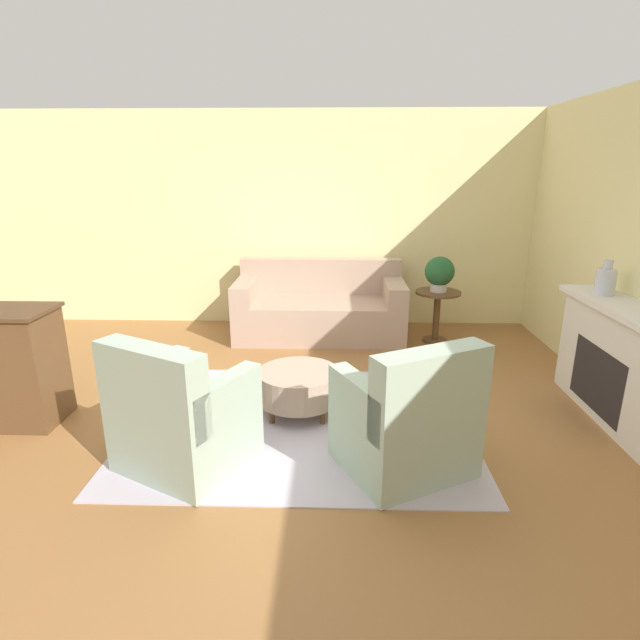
# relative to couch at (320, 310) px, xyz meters

# --- Properties ---
(ground_plane) EXTENTS (16.00, 16.00, 0.00)m
(ground_plane) POSITION_rel_couch_xyz_m (-0.09, -2.35, -0.34)
(ground_plane) COLOR #996638
(wall_back) EXTENTS (9.84, 0.12, 2.80)m
(wall_back) POSITION_rel_couch_xyz_m (-0.09, 0.63, 1.06)
(wall_back) COLOR beige
(wall_back) RESTS_ON ground_plane
(rug) EXTENTS (2.80, 2.23, 0.01)m
(rug) POSITION_rel_couch_xyz_m (-0.09, -2.35, -0.34)
(rug) COLOR #BCB2C1
(rug) RESTS_ON ground_plane
(couch) EXTENTS (2.10, 0.98, 0.94)m
(couch) POSITION_rel_couch_xyz_m (0.00, 0.00, 0.00)
(couch) COLOR tan
(couch) RESTS_ON ground_plane
(armchair_left) EXTENTS (1.07, 1.04, 0.98)m
(armchair_left) POSITION_rel_couch_xyz_m (-0.90, -3.01, 0.04)
(armchair_left) COLOR #9EB29E
(armchair_left) RESTS_ON rug
(armchair_right) EXTENTS (1.07, 1.04, 0.98)m
(armchair_right) POSITION_rel_couch_xyz_m (0.71, -3.01, 0.04)
(armchair_right) COLOR #9EB29E
(armchair_right) RESTS_ON rug
(ottoman_table) EXTENTS (0.72, 0.72, 0.38)m
(ottoman_table) POSITION_rel_couch_xyz_m (-0.12, -2.15, -0.08)
(ottoman_table) COLOR tan
(ottoman_table) RESTS_ON rug
(side_table) EXTENTS (0.55, 0.55, 0.64)m
(side_table) POSITION_rel_couch_xyz_m (1.45, -0.20, 0.10)
(side_table) COLOR brown
(side_table) RESTS_ON ground_plane
(fireplace) EXTENTS (0.44, 1.59, 1.00)m
(fireplace) POSITION_rel_couch_xyz_m (2.60, -2.16, 0.18)
(fireplace) COLOR silver
(fireplace) RESTS_ON ground_plane
(vase_mantel_near) EXTENTS (0.17, 0.17, 0.31)m
(vase_mantel_near) POSITION_rel_couch_xyz_m (2.58, -1.75, 0.78)
(vase_mantel_near) COLOR silver
(vase_mantel_near) RESTS_ON fireplace
(potted_plant_on_side_table) EXTENTS (0.36, 0.36, 0.42)m
(potted_plant_on_side_table) POSITION_rel_couch_xyz_m (1.45, -0.20, 0.53)
(potted_plant_on_side_table) COLOR beige
(potted_plant_on_side_table) RESTS_ON side_table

